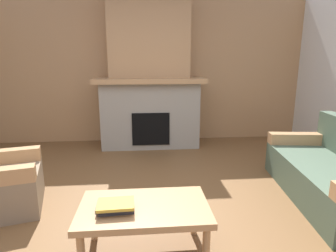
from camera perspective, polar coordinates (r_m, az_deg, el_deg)
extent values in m
plane|color=brown|center=(2.85, -2.00, -18.99)|extent=(9.00, 9.00, 0.00)
cube|color=tan|center=(5.42, -3.91, 11.33)|extent=(6.00, 0.12, 2.70)
cube|color=gray|center=(5.09, -3.67, 2.44)|extent=(1.70, 0.70, 1.15)
cube|color=black|center=(4.81, -3.53, -0.56)|extent=(0.64, 0.08, 0.56)
cube|color=tan|center=(4.97, -3.76, 9.32)|extent=(1.90, 0.82, 0.08)
cube|color=tan|center=(5.13, -3.94, 18.11)|extent=(1.40, 0.50, 1.47)
cube|color=#4C604C|center=(3.65, 30.02, -9.91)|extent=(1.05, 1.89, 0.40)
cube|color=tan|center=(4.26, 25.35, -2.33)|extent=(0.85, 0.26, 0.15)
cube|color=#847056|center=(3.45, -30.90, -11.30)|extent=(0.93, 0.93, 0.40)
cube|color=tan|center=(3.64, -30.54, -5.38)|extent=(0.77, 0.33, 0.15)
cube|color=tan|center=(2.26, -4.88, -16.41)|extent=(1.00, 0.60, 0.05)
cylinder|color=tan|center=(2.22, 7.78, -23.72)|extent=(0.06, 0.06, 0.38)
cylinder|color=tan|center=(2.61, -15.01, -17.88)|extent=(0.06, 0.06, 0.38)
cylinder|color=tan|center=(2.61, 5.35, -17.49)|extent=(0.06, 0.06, 0.38)
cube|color=#2D2D33|center=(2.22, -10.45, -16.08)|extent=(0.27, 0.21, 0.02)
cube|color=#2D2D33|center=(2.21, -11.21, -15.57)|extent=(0.24, 0.20, 0.03)
cube|color=gold|center=(2.17, -10.62, -15.39)|extent=(0.28, 0.21, 0.02)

